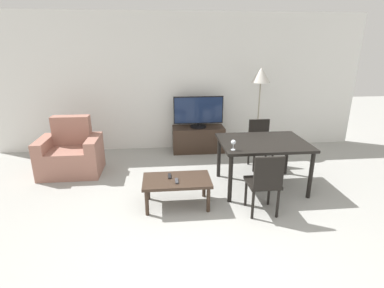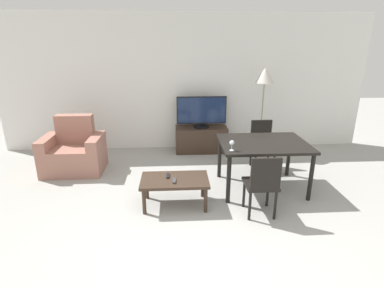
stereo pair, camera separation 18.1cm
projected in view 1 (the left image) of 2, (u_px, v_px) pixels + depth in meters
The scene contains 13 objects.
ground_plane at pixel (204, 254), 3.18m from camera, with size 18.00×18.00×0.00m, color #9E9E99.
wall_back at pixel (181, 83), 6.03m from camera, with size 7.43×0.06×2.70m.
armchair at pixel (71, 154), 5.08m from camera, with size 0.99×0.70×0.95m.
tv_stand at pixel (198, 139), 6.13m from camera, with size 1.04×0.46×0.51m.
tv at pixel (198, 112), 5.94m from camera, with size 0.99×0.32×0.62m.
coffee_table at pixel (177, 182), 4.03m from camera, with size 0.91×0.53×0.39m.
dining_table at pixel (263, 146), 4.48m from camera, with size 1.28×0.97×0.74m.
dining_chair_near at pixel (265, 181), 3.77m from camera, with size 0.40×0.40×0.84m.
dining_chair_far at pixel (260, 141), 5.30m from camera, with size 0.40×0.40×0.84m.
floor_lamp at pixel (261, 79), 5.70m from camera, with size 0.36×0.36×1.69m.
remote_primary at pixel (177, 181), 3.94m from camera, with size 0.04×0.15×0.02m.
remote_secondary at pixel (170, 176), 4.08m from camera, with size 0.04×0.15×0.02m.
wine_glass_left at pixel (233, 143), 4.05m from camera, with size 0.07×0.07×0.15m.
Camera 1 is at (-0.39, -2.61, 2.13)m, focal length 28.00 mm.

